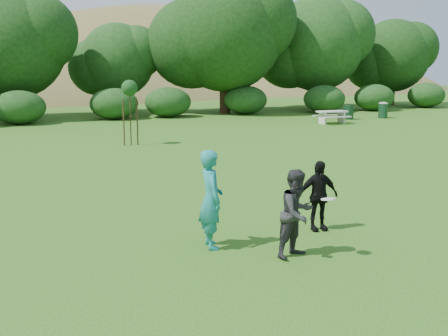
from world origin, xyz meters
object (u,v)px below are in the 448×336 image
(trash_can_near, at_px, (349,112))
(sapling, at_px, (130,90))
(player_teal, at_px, (211,199))
(trash_can_lidded, at_px, (383,110))
(player_grey, at_px, (297,213))
(player_black, at_px, (318,196))
(picnic_table, at_px, (332,115))

(trash_can_near, relative_size, sapling, 0.32)
(player_teal, bearing_deg, trash_can_lidded, -38.42)
(sapling, height_order, trash_can_lidded, sapling)
(player_grey, height_order, player_black, player_grey)
(picnic_table, bearing_deg, trash_can_near, 36.78)
(player_teal, xyz_separation_m, trash_can_near, (16.86, 20.25, -0.53))
(player_teal, relative_size, player_grey, 1.17)
(picnic_table, relative_size, trash_can_lidded, 1.71)
(player_teal, xyz_separation_m, picnic_table, (14.49, 18.48, -0.46))
(player_teal, distance_m, player_grey, 1.71)
(sapling, bearing_deg, player_grey, -90.85)
(player_grey, xyz_separation_m, sapling, (0.23, 15.34, 1.58))
(player_grey, relative_size, trash_can_near, 1.86)
(player_teal, height_order, trash_can_lidded, player_teal)
(sapling, xyz_separation_m, picnic_table, (12.96, 4.23, -1.90))
(player_teal, bearing_deg, picnic_table, -32.58)
(player_grey, height_order, picnic_table, player_grey)
(sapling, bearing_deg, player_teal, -96.14)
(sapling, relative_size, trash_can_lidded, 2.71)
(player_teal, xyz_separation_m, sapling, (1.53, 14.25, 1.44))
(player_grey, distance_m, picnic_table, 23.60)
(player_teal, distance_m, sapling, 14.41)
(trash_can_near, distance_m, sapling, 16.58)
(player_black, height_order, sapling, sapling)
(player_teal, bearing_deg, player_grey, -124.33)
(player_grey, relative_size, trash_can_lidded, 1.59)
(trash_can_near, bearing_deg, picnic_table, -143.22)
(trash_can_near, height_order, sapling, sapling)
(player_black, height_order, trash_can_near, player_black)
(player_teal, relative_size, trash_can_near, 2.17)
(player_black, relative_size, trash_can_lidded, 1.46)
(sapling, distance_m, trash_can_lidded, 18.93)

